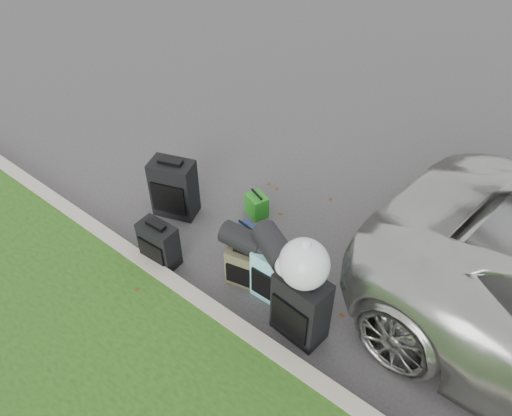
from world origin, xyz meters
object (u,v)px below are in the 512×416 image
Objects in this scene: suitcase_small_black at (159,244)px; suitcase_large_black_right at (301,307)px; suitcase_olive at (243,266)px; tote_navy at (247,237)px; tote_green at (257,205)px; suitcase_large_black_left at (174,188)px; suitcase_teal at (274,276)px.

suitcase_small_black is 0.70× the size of suitcase_large_black_right.
tote_navy is (-0.32, 0.46, -0.09)m from suitcase_olive.
suitcase_olive reaches higher than tote_green.
suitcase_large_black_left is 1.53m from suitcase_olive.
suitcase_olive is at bearing 174.59° from suitcase_large_black_right.
suitcase_teal reaches higher than tote_green.
suitcase_large_black_right is at bearing 3.17° from suitcase_small_black.
suitcase_large_black_right is (0.90, -0.16, 0.16)m from suitcase_olive.
suitcase_small_black reaches higher than tote_green.
suitcase_teal is 2.13× the size of tote_green.
suitcase_large_black_right is at bearing -19.38° from tote_navy.
suitcase_small_black is 0.88× the size of suitcase_teal.
tote_green is 0.99× the size of tote_navy.
suitcase_large_black_left is at bearing -124.84° from tote_green.
suitcase_olive is at bearing -47.46° from tote_navy.
suitcase_large_black_left is 2.61× the size of tote_green.
suitcase_large_black_left reaches higher than suitcase_olive.
suitcase_olive is 1.59× the size of tote_green.
tote_navy is (-0.73, 0.41, -0.17)m from suitcase_teal.
suitcase_small_black is at bearing -163.97° from suitcase_teal.
tote_navy reaches higher than tote_green.
suitcase_large_black_left is 0.98× the size of suitcase_large_black_right.
suitcase_teal is (1.37, 0.43, 0.04)m from suitcase_small_black.
suitcase_teal reaches higher than tote_navy.
suitcase_large_black_left is (-0.51, 0.75, 0.11)m from suitcase_small_black.
suitcase_teal is 1.40m from tote_green.
suitcase_small_black reaches higher than tote_navy.
tote_green is (0.36, 1.38, -0.13)m from suitcase_small_black.
suitcase_small_black is 1.85× the size of tote_navy.
tote_green is at bearing 135.28° from suitcase_teal.
suitcase_teal is (1.88, -0.33, -0.07)m from suitcase_large_black_left.
suitcase_large_black_right reaches higher than suitcase_large_black_left.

